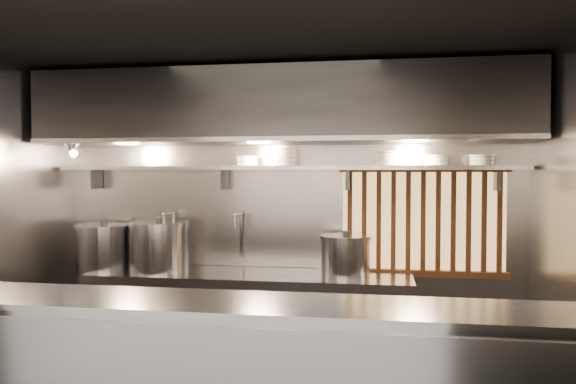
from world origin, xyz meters
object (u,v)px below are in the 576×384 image
(heat_lamp, at_px, (72,147))
(stock_pot_right, at_px, (346,255))
(stock_pot_left, at_px, (104,246))
(stock_pot_mid, at_px, (159,246))
(pendant_bulb, at_px, (271,159))

(heat_lamp, relative_size, stock_pot_right, 0.58)
(stock_pot_left, height_order, stock_pot_right, stock_pot_left)
(stock_pot_left, xyz_separation_m, stock_pot_mid, (0.58, -0.03, 0.02))
(pendant_bulb, relative_size, stock_pot_right, 0.31)
(heat_lamp, xyz_separation_m, stock_pot_left, (0.15, 0.30, -0.95))
(heat_lamp, xyz_separation_m, pendant_bulb, (1.80, 0.35, -0.11))
(heat_lamp, bearing_deg, stock_pot_left, 63.69)
(pendant_bulb, bearing_deg, stock_pot_left, -178.25)
(heat_lamp, distance_m, stock_pot_left, 1.01)
(stock_pot_left, distance_m, stock_pot_right, 2.35)
(stock_pot_mid, height_order, stock_pot_right, stock_pot_mid)
(heat_lamp, relative_size, pendant_bulb, 1.87)
(heat_lamp, distance_m, pendant_bulb, 1.83)
(stock_pot_mid, bearing_deg, stock_pot_left, 176.65)
(heat_lamp, distance_m, stock_pot_mid, 1.21)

